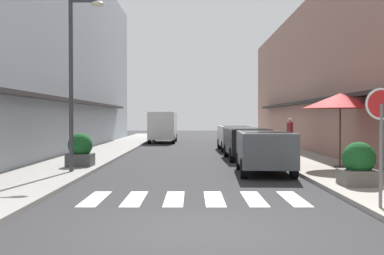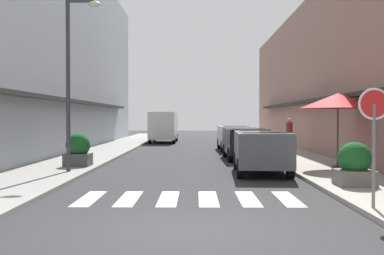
% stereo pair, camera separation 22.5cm
% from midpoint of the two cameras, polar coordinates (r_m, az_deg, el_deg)
% --- Properties ---
extents(ground_plane, '(93.25, 93.25, 0.00)m').
position_cam_midpoint_polar(ground_plane, '(25.12, 0.28, -3.26)').
color(ground_plane, '#2B2B2D').
extents(sidewalk_left, '(2.86, 59.34, 0.12)m').
position_cam_midpoint_polar(sidewalk_left, '(25.60, -10.85, -3.06)').
color(sidewalk_left, gray).
rests_on(sidewalk_left, ground_plane).
extents(sidewalk_right, '(2.86, 59.34, 0.12)m').
position_cam_midpoint_polar(sidewalk_right, '(25.58, 11.43, -3.07)').
color(sidewalk_right, '#9E998E').
rests_on(sidewalk_right, ground_plane).
extents(building_row_left, '(5.50, 40.15, 11.79)m').
position_cam_midpoint_polar(building_row_left, '(27.92, -18.47, 9.25)').
color(building_row_left, '#939EA8').
rests_on(building_row_left, ground_plane).
extents(building_row_right, '(5.50, 40.15, 8.61)m').
position_cam_midpoint_polar(building_row_right, '(27.70, 19.05, 6.00)').
color(building_row_right, '#A87A6B').
rests_on(building_row_right, ground_plane).
extents(crosswalk, '(5.20, 2.20, 0.01)m').
position_cam_midpoint_polar(crosswalk, '(11.49, 0.12, -8.54)').
color(crosswalk, silver).
rests_on(crosswalk, ground_plane).
extents(parked_car_near, '(1.95, 4.00, 1.47)m').
position_cam_midpoint_polar(parked_car_near, '(16.61, 8.73, -2.37)').
color(parked_car_near, '#4C5156').
rests_on(parked_car_near, ground_plane).
extents(parked_car_mid, '(1.87, 4.14, 1.47)m').
position_cam_midpoint_polar(parked_car_mid, '(22.17, 6.63, -1.47)').
color(parked_car_mid, black).
rests_on(parked_car_mid, ground_plane).
extents(parked_car_far, '(1.86, 4.49, 1.47)m').
position_cam_midpoint_polar(parked_car_far, '(28.02, 5.33, -0.91)').
color(parked_car_far, silver).
rests_on(parked_car_far, ground_plane).
extents(delivery_van, '(2.05, 5.42, 2.37)m').
position_cam_midpoint_polar(delivery_van, '(37.08, -3.24, 0.35)').
color(delivery_van, silver).
rests_on(delivery_van, ground_plane).
extents(round_street_sign, '(0.65, 0.07, 2.43)m').
position_cam_midpoint_polar(round_street_sign, '(10.33, 21.56, 1.27)').
color(round_street_sign, slate).
rests_on(round_street_sign, sidewalk_right).
extents(street_lamp, '(1.19, 0.28, 5.92)m').
position_cam_midpoint_polar(street_lamp, '(16.72, -13.68, 7.15)').
color(street_lamp, '#38383D').
rests_on(street_lamp, sidewalk_left).
extents(cafe_umbrella, '(2.77, 2.77, 2.72)m').
position_cam_midpoint_polar(cafe_umbrella, '(18.17, 17.42, 3.05)').
color(cafe_umbrella, '#262626').
rests_on(cafe_umbrella, sidewalk_right).
extents(planter_corner, '(0.96, 0.96, 1.18)m').
position_cam_midpoint_polar(planter_corner, '(13.62, 19.34, -4.28)').
color(planter_corner, slate).
rests_on(planter_corner, sidewalk_right).
extents(planter_midblock, '(0.94, 0.94, 1.25)m').
position_cam_midpoint_polar(planter_midblock, '(18.47, -13.17, -2.66)').
color(planter_midblock, '#4C4C4C').
rests_on(planter_midblock, sidewalk_left).
extents(pedestrian_walking_near, '(0.34, 0.34, 1.82)m').
position_cam_midpoint_polar(pedestrian_walking_near, '(25.61, 11.82, -0.77)').
color(pedestrian_walking_near, '#282B33').
rests_on(pedestrian_walking_near, sidewalk_right).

